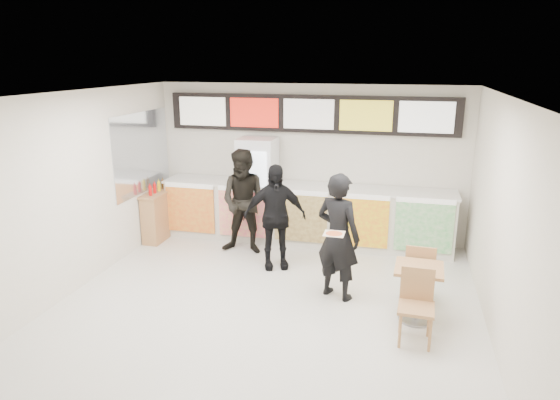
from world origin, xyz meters
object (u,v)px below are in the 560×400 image
(service_counter, at_px, (304,214))
(drinks_fridge, at_px, (258,189))
(customer_left, at_px, (245,202))
(condiment_ledge, at_px, (158,216))
(cafe_table, at_px, (418,284))
(customer_mid, at_px, (275,217))
(customer_main, at_px, (338,237))

(service_counter, bearing_deg, drinks_fridge, 179.01)
(customer_left, relative_size, condiment_ledge, 1.68)
(service_counter, relative_size, drinks_fridge, 2.78)
(drinks_fridge, relative_size, cafe_table, 1.25)
(customer_mid, xyz_separation_m, condiment_ledge, (-2.56, 0.76, -0.41))
(drinks_fridge, height_order, customer_mid, drinks_fridge)
(customer_mid, relative_size, cafe_table, 1.12)
(cafe_table, bearing_deg, service_counter, 131.19)
(customer_main, height_order, condiment_ledge, customer_main)
(customer_main, bearing_deg, drinks_fridge, -25.39)
(cafe_table, relative_size, condiment_ledge, 1.41)
(service_counter, distance_m, drinks_fridge, 1.03)
(service_counter, bearing_deg, customer_main, -66.61)
(customer_mid, distance_m, condiment_ledge, 2.71)
(customer_main, distance_m, customer_left, 2.32)
(drinks_fridge, distance_m, customer_main, 2.85)
(customer_main, bearing_deg, condiment_ledge, 0.53)
(customer_mid, relative_size, condiment_ledge, 1.58)
(customer_main, height_order, customer_left, customer_left)
(service_counter, bearing_deg, customer_left, -141.35)
(customer_mid, height_order, condiment_ledge, customer_mid)
(customer_main, height_order, cafe_table, customer_main)
(cafe_table, distance_m, condiment_ledge, 5.31)
(service_counter, relative_size, customer_left, 2.90)
(customer_left, bearing_deg, drinks_fridge, 88.23)
(drinks_fridge, bearing_deg, cafe_table, -40.91)
(drinks_fridge, distance_m, customer_mid, 1.47)
(condiment_ledge, bearing_deg, customer_main, -23.27)
(customer_main, bearing_deg, service_counter, -42.81)
(drinks_fridge, relative_size, customer_left, 1.04)
(drinks_fridge, bearing_deg, condiment_ledge, -163.92)
(drinks_fridge, distance_m, customer_left, 0.77)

